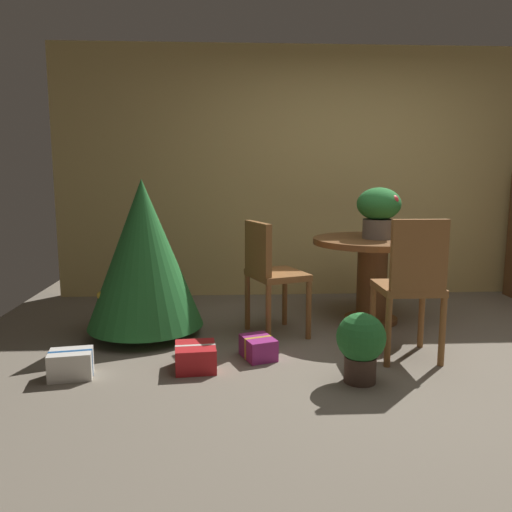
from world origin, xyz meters
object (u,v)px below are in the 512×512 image
Objects in this scene: wooden_chair_left at (270,270)px; potted_plant at (361,343)px; flower_vase at (379,209)px; gift_box_purple at (258,348)px; round_dining_table at (372,264)px; gift_box_red at (196,357)px; wooden_chair_near at (412,281)px; holiday_tree at (144,254)px; gift_box_cream at (71,364)px.

wooden_chair_left reaches higher than potted_plant.
flower_vase reaches higher than gift_box_purple.
gift_box_red is (-1.48, -1.05, -0.44)m from round_dining_table.
round_dining_table is at bearing 39.45° from gift_box_purple.
flower_vase is 0.99× the size of potted_plant.
gift_box_red is (-0.43, -0.19, 0.01)m from gift_box_purple.
gift_box_red reaches higher than gift_box_purple.
gift_box_purple is 1.02× the size of gift_box_red.
flower_vase is 0.44× the size of wooden_chair_near.
holiday_tree reaches higher than gift_box_purple.
gift_box_red is 0.70× the size of potted_plant.
wooden_chair_near is 0.80× the size of holiday_tree.
round_dining_table is at bearing 20.00° from wooden_chair_left.
potted_plant is at bearing -140.68° from wooden_chair_near.
round_dining_table is 3.37× the size of gift_box_red.
round_dining_table reaches higher than gift_box_cream.
holiday_tree is 3.99× the size of gift_box_purple.
flower_vase is 0.35× the size of holiday_tree.
wooden_chair_near is at bearing 4.77° from gift_box_cream.
flower_vase reaches higher than wooden_chair_near.
wooden_chair_left is 0.71m from gift_box_purple.
gift_box_cream is (-2.27, -1.15, -0.43)m from round_dining_table.
gift_box_cream is at bearing 174.81° from potted_plant.
potted_plant reaches higher than gift_box_red.
wooden_chair_near reaches higher than gift_box_cream.
gift_box_red is (-1.48, -0.08, -0.48)m from wooden_chair_near.
potted_plant is at bearing -109.72° from flower_vase.
potted_plant is (0.61, -0.46, 0.18)m from gift_box_purple.
wooden_chair_left is 2.08× the size of potted_plant.
flower_vase is 1.65m from gift_box_purple.
wooden_chair_near is at bearing -19.13° from holiday_tree.
gift_box_cream is 0.80m from gift_box_red.
gift_box_red is (-1.51, -1.03, -0.91)m from flower_vase.
gift_box_purple is at bearing -102.94° from wooden_chair_left.
flower_vase is 1.48× the size of gift_box_cream.
gift_box_cream is (-2.30, -1.14, -0.91)m from flower_vase.
holiday_tree is 4.25× the size of gift_box_cream.
flower_vase reaches higher than wooden_chair_left.
gift_box_purple is 0.79m from potted_plant.
wooden_chair_near reaches higher than gift_box_purple.
gift_box_purple is at bearing -32.91° from holiday_tree.
wooden_chair_left is at bearing 52.23° from gift_box_red.
gift_box_purple is at bearing -140.55° from round_dining_table.
flower_vase is at bearing 88.05° from wooden_chair_near.
wooden_chair_near reaches higher than round_dining_table.
potted_plant reaches higher than gift_box_purple.
gift_box_red is at bearing 7.54° from gift_box_cream.
gift_box_purple is (0.88, -0.57, -0.60)m from holiday_tree.
flower_vase is at bearing 26.27° from gift_box_cream.
round_dining_table is at bearing 35.34° from gift_box_red.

